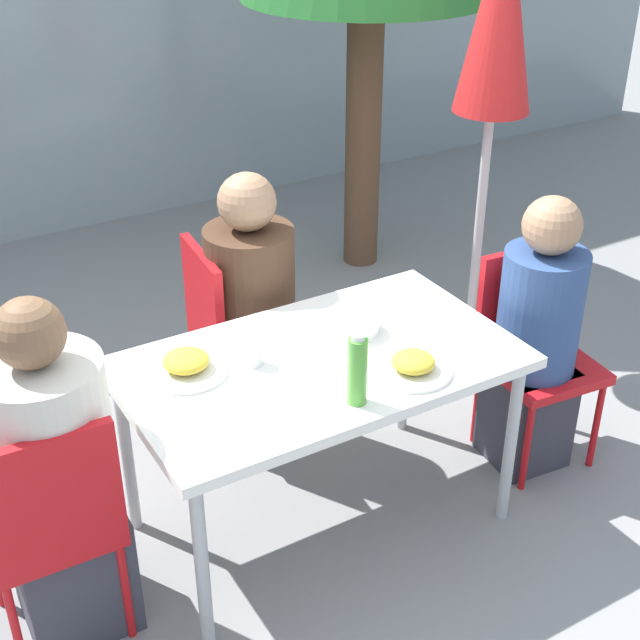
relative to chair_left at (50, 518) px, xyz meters
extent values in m
plane|color=gray|center=(0.97, 0.06, -0.50)|extent=(24.00, 24.00, 0.00)
cube|color=white|center=(0.97, 0.06, 0.20)|extent=(1.34, 0.78, 0.04)
cylinder|color=#B7B7B7|center=(0.36, -0.27, -0.16)|extent=(0.04, 0.04, 0.69)
cylinder|color=#B7B7B7|center=(1.58, -0.27, -0.16)|extent=(0.04, 0.04, 0.69)
cylinder|color=#B7B7B7|center=(0.36, 0.39, -0.16)|extent=(0.04, 0.04, 0.69)
cylinder|color=#B7B7B7|center=(1.58, 0.39, -0.16)|extent=(0.04, 0.04, 0.69)
cube|color=red|center=(0.00, 0.08, -0.08)|extent=(0.41, 0.41, 0.04)
cube|color=red|center=(0.00, -0.10, 0.15)|extent=(0.40, 0.04, 0.42)
cylinder|color=red|center=(0.18, 0.25, -0.30)|extent=(0.03, 0.03, 0.40)
cylinder|color=red|center=(-0.17, -0.09, -0.30)|extent=(0.03, 0.03, 0.40)
cylinder|color=red|center=(0.17, -0.09, -0.30)|extent=(0.03, 0.03, 0.40)
cube|color=#383842|center=(0.05, 0.08, -0.28)|extent=(0.35, 0.35, 0.44)
cylinder|color=beige|center=(0.05, 0.08, 0.21)|extent=(0.38, 0.38, 0.54)
sphere|color=brown|center=(0.05, 0.08, 0.59)|extent=(0.21, 0.21, 0.21)
cube|color=red|center=(1.94, -0.03, -0.08)|extent=(0.44, 0.44, 0.04)
cube|color=red|center=(1.96, 0.15, 0.15)|extent=(0.40, 0.07, 0.42)
cylinder|color=red|center=(2.09, -0.22, -0.30)|extent=(0.03, 0.03, 0.40)
cylinder|color=red|center=(1.75, -0.19, -0.30)|extent=(0.03, 0.03, 0.40)
cylinder|color=red|center=(2.13, 0.12, -0.30)|extent=(0.03, 0.03, 0.40)
cylinder|color=red|center=(1.79, 0.15, -0.30)|extent=(0.03, 0.03, 0.40)
cube|color=#383842|center=(1.89, -0.03, -0.28)|extent=(0.31, 0.31, 0.44)
cylinder|color=navy|center=(1.89, -0.03, 0.18)|extent=(0.32, 0.32, 0.49)
sphere|color=#9E7556|center=(1.89, -0.03, 0.54)|extent=(0.22, 0.22, 0.22)
cube|color=red|center=(1.03, 0.75, -0.08)|extent=(0.43, 0.43, 0.04)
cube|color=red|center=(0.85, 0.77, 0.15)|extent=(0.07, 0.40, 0.42)
cylinder|color=red|center=(1.22, 0.90, -0.30)|extent=(0.03, 0.03, 0.40)
cylinder|color=red|center=(1.19, 0.57, -0.30)|extent=(0.03, 0.03, 0.40)
cylinder|color=red|center=(0.88, 0.93, -0.30)|extent=(0.03, 0.03, 0.40)
cylinder|color=red|center=(0.85, 0.60, -0.30)|extent=(0.03, 0.03, 0.40)
cube|color=black|center=(1.03, 0.70, -0.28)|extent=(0.35, 0.35, 0.44)
cylinder|color=#472D1E|center=(1.03, 0.70, 0.19)|extent=(0.36, 0.36, 0.50)
sphere|color=#9E7556|center=(1.03, 0.70, 0.55)|extent=(0.23, 0.23, 0.23)
cylinder|color=#333333|center=(2.27, 0.79, -0.48)|extent=(0.36, 0.36, 0.05)
cylinder|color=#BCBCBC|center=(2.27, 0.79, 0.53)|extent=(0.04, 0.04, 2.08)
cone|color=red|center=(2.27, 0.79, 1.13)|extent=(0.34, 0.34, 0.88)
cylinder|color=white|center=(1.19, -0.17, 0.23)|extent=(0.26, 0.26, 0.01)
ellipsoid|color=gold|center=(1.19, -0.17, 0.26)|extent=(0.14, 0.14, 0.06)
cylinder|color=white|center=(0.55, 0.21, 0.23)|extent=(0.28, 0.28, 0.01)
ellipsoid|color=gold|center=(0.55, 0.21, 0.27)|extent=(0.15, 0.15, 0.06)
cylinder|color=#51A338|center=(0.94, -0.22, 0.33)|extent=(0.06, 0.06, 0.23)
cylinder|color=white|center=(0.94, -0.22, 0.46)|extent=(0.04, 0.04, 0.02)
cylinder|color=white|center=(0.76, 0.14, 0.27)|extent=(0.07, 0.07, 0.09)
cylinder|color=white|center=(1.16, 0.15, 0.25)|extent=(0.19, 0.19, 0.06)
cylinder|color=brown|center=(2.34, 1.89, 0.25)|extent=(0.20, 0.20, 1.50)
camera|label=1|loc=(-0.33, -2.14, 1.83)|focal=50.00mm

